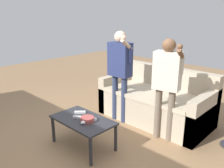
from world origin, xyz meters
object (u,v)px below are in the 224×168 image
Objects in this scene: game_remote_wand_near at (80,112)px; game_remote_wand_far at (92,120)px; snack_bowl at (87,119)px; player_right at (167,78)px; player_left at (120,66)px; coffee_table at (83,123)px; game_remote_wand_spare at (78,117)px; game_remote_nunchuk at (83,122)px; couch at (156,102)px.

game_remote_wand_near is 0.91× the size of game_remote_wand_far.
snack_bowl is 1.20m from player_right.
player_right is (0.87, -0.02, -0.03)m from player_left.
game_remote_wand_near is (-0.18, 0.10, 0.07)m from coffee_table.
game_remote_wand_spare is at bearing -163.97° from game_remote_wand_far.
game_remote_nunchuk is 0.06× the size of player_right.
player_right is (0.69, 0.93, 0.57)m from coffee_table.
game_remote_wand_near is 0.93× the size of game_remote_wand_spare.
game_remote_wand_near is (-0.30, 0.19, -0.01)m from game_remote_nunchuk.
player_left is at bearing 97.30° from game_remote_wand_spare.
couch is 1.26× the size of player_right.
game_remote_wand_near is at bearing -89.56° from player_left.
player_right is 1.31m from game_remote_wand_spare.
snack_bowl is at bearing -122.22° from player_right.
snack_bowl is 1.18× the size of game_remote_wand_far.
snack_bowl is at bearing -140.55° from game_remote_wand_far.
game_remote_wand_far is at bearing 39.45° from snack_bowl.
couch reaches higher than game_remote_nunchuk.
player_left is at bearing 90.44° from game_remote_wand_near.
snack_bowl is 2.03× the size of game_remote_nunchuk.
coffee_table is 0.59× the size of player_right.
coffee_table is 0.10m from game_remote_wand_spare.
player_left is 0.87m from player_right.
snack_bowl is 1.29× the size of game_remote_wand_near.
game_remote_wand_near and game_remote_wand_spare have the same top height.
game_remote_wand_spare is at bearing -101.32° from couch.
player_left is 9.94× the size of game_remote_wand_far.
game_remote_wand_far is at bearing 16.03° from game_remote_wand_spare.
coffee_table is 0.16m from game_remote_wand_far.
player_left is (-0.28, 0.95, 0.51)m from snack_bowl.
coffee_table is at bearing 179.17° from snack_bowl.
player_right is at bearing 53.69° from coffee_table.
couch is 12.32× the size of game_remote_wand_spare.
game_remote_wand_spare is at bearing -172.43° from snack_bowl.
snack_bowl is 0.30m from game_remote_wand_near.
game_remote_wand_near and game_remote_wand_far have the same top height.
couch reaches higher than game_remote_wand_far.
game_remote_nunchuk is 0.58× the size of game_remote_wand_far.
game_remote_wand_spare is (0.12, -0.97, -0.53)m from player_left.
player_right is 1.16m from game_remote_wand_far.
couch is 1.44m from snack_bowl.
player_left is at bearing 106.67° from snack_bowl.
game_remote_wand_near is at bearing -107.09° from couch.
player_left reaches higher than coffee_table.
player_left reaches higher than game_remote_wand_far.
game_remote_nunchuk reaches higher than game_remote_wand_spare.
couch is 10.25× the size of snack_bowl.
game_remote_wand_far is at bearing -121.19° from player_right.
player_right is (0.56, 1.02, 0.49)m from game_remote_nunchuk.
game_remote_wand_far is 1.02× the size of game_remote_wand_spare.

